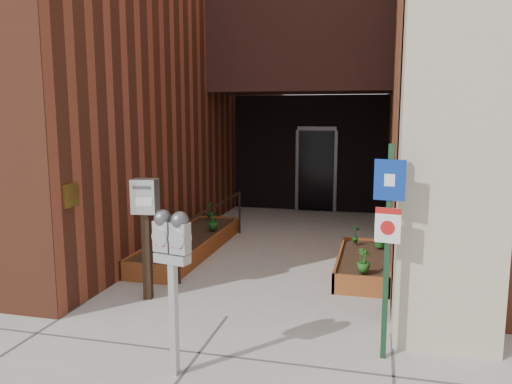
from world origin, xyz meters
The scene contains 15 objects.
ground centered at (0.00, 0.00, 0.00)m, with size 80.00×80.00×0.00m, color #9E9991.
architecture centered at (-0.18, 6.89, 4.98)m, with size 20.00×14.60×10.00m.
planter_left centered at (-1.55, 2.70, 0.13)m, with size 0.90×3.60×0.30m.
planter_right centered at (1.60, 2.20, 0.13)m, with size 0.80×2.20×0.30m.
handrail centered at (-1.05, 2.65, 0.75)m, with size 0.04×3.34×0.90m.
parking_meter centered at (-0.07, -1.47, 1.26)m, with size 0.38×0.21×1.63m.
sign_post centered at (1.90, -0.64, 1.37)m, with size 0.30×0.10×2.23m.
payment_dropbox centered at (-1.23, 0.34, 1.20)m, with size 0.36×0.29×1.66m.
shrub_left_a centered at (-1.53, 1.97, 0.48)m, with size 0.32×0.32×0.36m, color #2A601B.
shrub_left_b centered at (-1.52, 2.34, 0.49)m, with size 0.21×0.21×0.38m, color #19581A.
shrub_left_c centered at (-1.30, 3.29, 0.48)m, with size 0.20×0.20×0.36m, color #18551C.
shrub_left_d centered at (-1.73, 4.30, 0.47)m, with size 0.18×0.18×0.34m, color #1B4E16.
shrub_right_a centered at (1.63, 1.30, 0.47)m, with size 0.19×0.19×0.34m, color #255F1B.
shrub_right_b centered at (1.44, 2.89, 0.47)m, with size 0.18×0.18×0.34m, color #17501A.
shrub_right_c centered at (1.85, 2.72, 0.47)m, with size 0.30×0.30×0.34m, color #1A5C1A.
Camera 1 is at (1.79, -5.68, 2.52)m, focal length 35.00 mm.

